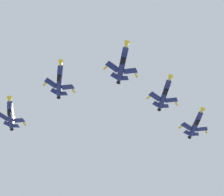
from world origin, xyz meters
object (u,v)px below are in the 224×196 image
at_px(fighter_jet_right_wing, 60,80).
at_px(fighter_jet_right_outer, 11,114).
at_px(fighter_jet_lead, 122,64).
at_px(fighter_jet_left_outer, 196,124).
at_px(fighter_jet_left_wing, 165,94).

xyz_separation_m(fighter_jet_right_wing, fighter_jet_right_outer, (-16.20, 12.56, -3.62)).
bearing_deg(fighter_jet_lead, fighter_jet_right_outer, -37.33).
bearing_deg(fighter_jet_left_outer, fighter_jet_left_wing, 42.04).
bearing_deg(fighter_jet_right_wing, fighter_jet_left_outer, -162.71).
height_order(fighter_jet_lead, fighter_jet_right_wing, fighter_jet_right_wing).
distance_m(fighter_jet_lead, fighter_jet_left_wing, 20.71).
xyz_separation_m(fighter_jet_lead, fighter_jet_left_wing, (14.57, 14.53, 2.33)).
bearing_deg(fighter_jet_right_wing, fighter_jet_right_outer, -43.22).
relative_size(fighter_jet_lead, fighter_jet_left_outer, 1.00).
bearing_deg(fighter_jet_left_outer, fighter_jet_right_wing, 17.29).
height_order(fighter_jet_left_wing, fighter_jet_right_wing, fighter_jet_left_wing).
xyz_separation_m(fighter_jet_left_wing, fighter_jet_left_outer, (12.89, 14.06, -0.53)).
xyz_separation_m(fighter_jet_lead, fighter_jet_right_outer, (-35.00, 21.78, -1.99)).
distance_m(fighter_jet_lead, fighter_jet_right_wing, 21.00).
relative_size(fighter_jet_right_wing, fighter_jet_left_outer, 1.00).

